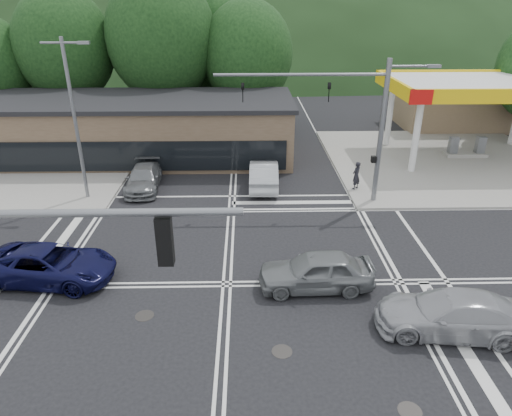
{
  "coord_description": "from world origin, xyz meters",
  "views": [
    {
      "loc": [
        0.87,
        -15.83,
        10.81
      ],
      "look_at": [
        1.31,
        4.47,
        1.4
      ],
      "focal_mm": 32.0,
      "sensor_mm": 36.0,
      "label": 1
    }
  ],
  "objects_px": {
    "car_blue_west": "(49,264)",
    "pedestrian": "(356,175)",
    "car_silver_east": "(452,313)",
    "car_northbound": "(144,178)",
    "car_queue_a": "(264,174)",
    "car_queue_b": "(248,134)",
    "car_grey_center": "(316,271)"
  },
  "relations": [
    {
      "from": "car_queue_a",
      "to": "car_queue_b",
      "type": "height_order",
      "value": "car_queue_b"
    },
    {
      "from": "car_northbound",
      "to": "pedestrian",
      "type": "distance_m",
      "value": 13.01
    },
    {
      "from": "car_queue_b",
      "to": "pedestrian",
      "type": "bearing_deg",
      "value": 120.85
    },
    {
      "from": "car_northbound",
      "to": "car_queue_b",
      "type": "bearing_deg",
      "value": 51.42
    },
    {
      "from": "pedestrian",
      "to": "car_northbound",
      "type": "bearing_deg",
      "value": -46.75
    },
    {
      "from": "car_northbound",
      "to": "car_grey_center",
      "type": "bearing_deg",
      "value": -53.35
    },
    {
      "from": "car_queue_a",
      "to": "car_queue_b",
      "type": "xyz_separation_m",
      "value": [
        -0.93,
        8.97,
        0.04
      ]
    },
    {
      "from": "car_grey_center",
      "to": "car_queue_b",
      "type": "height_order",
      "value": "car_queue_b"
    },
    {
      "from": "car_northbound",
      "to": "car_queue_a",
      "type": "bearing_deg",
      "value": -1.52
    },
    {
      "from": "car_queue_a",
      "to": "car_queue_b",
      "type": "relative_size",
      "value": 0.98
    },
    {
      "from": "car_silver_east",
      "to": "car_northbound",
      "type": "bearing_deg",
      "value": -127.66
    },
    {
      "from": "car_blue_west",
      "to": "car_northbound",
      "type": "distance_m",
      "value": 10.2
    },
    {
      "from": "car_grey_center",
      "to": "car_silver_east",
      "type": "xyz_separation_m",
      "value": [
        4.37,
        -2.77,
        -0.03
      ]
    },
    {
      "from": "car_grey_center",
      "to": "car_queue_a",
      "type": "height_order",
      "value": "car_queue_a"
    },
    {
      "from": "pedestrian",
      "to": "car_grey_center",
      "type": "bearing_deg",
      "value": 25.31
    },
    {
      "from": "car_silver_east",
      "to": "car_northbound",
      "type": "height_order",
      "value": "car_silver_east"
    },
    {
      "from": "pedestrian",
      "to": "car_silver_east",
      "type": "bearing_deg",
      "value": 48.36
    },
    {
      "from": "car_queue_a",
      "to": "pedestrian",
      "type": "xyz_separation_m",
      "value": [
        5.57,
        -0.91,
        0.19
      ]
    },
    {
      "from": "car_blue_west",
      "to": "car_northbound",
      "type": "relative_size",
      "value": 1.15
    },
    {
      "from": "car_queue_a",
      "to": "pedestrian",
      "type": "distance_m",
      "value": 5.65
    },
    {
      "from": "car_blue_west",
      "to": "car_queue_a",
      "type": "xyz_separation_m",
      "value": [
        9.29,
        10.28,
        0.06
      ]
    },
    {
      "from": "car_grey_center",
      "to": "car_queue_a",
      "type": "distance_m",
      "value": 11.21
    },
    {
      "from": "car_grey_center",
      "to": "car_queue_b",
      "type": "relative_size",
      "value": 0.92
    },
    {
      "from": "car_blue_west",
      "to": "pedestrian",
      "type": "relative_size",
      "value": 3.15
    },
    {
      "from": "car_grey_center",
      "to": "car_silver_east",
      "type": "distance_m",
      "value": 5.18
    },
    {
      "from": "car_queue_a",
      "to": "car_northbound",
      "type": "relative_size",
      "value": 1.05
    },
    {
      "from": "car_grey_center",
      "to": "pedestrian",
      "type": "xyz_separation_m",
      "value": [
        3.87,
        10.17,
        0.22
      ]
    },
    {
      "from": "car_silver_east",
      "to": "pedestrian",
      "type": "height_order",
      "value": "pedestrian"
    },
    {
      "from": "car_blue_west",
      "to": "pedestrian",
      "type": "xyz_separation_m",
      "value": [
        14.86,
        9.37,
        0.26
      ]
    },
    {
      "from": "car_queue_b",
      "to": "car_grey_center",
      "type": "bearing_deg",
      "value": 94.97
    },
    {
      "from": "car_northbound",
      "to": "pedestrian",
      "type": "bearing_deg",
      "value": -6.34
    },
    {
      "from": "car_queue_b",
      "to": "car_northbound",
      "type": "relative_size",
      "value": 1.07
    }
  ]
}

